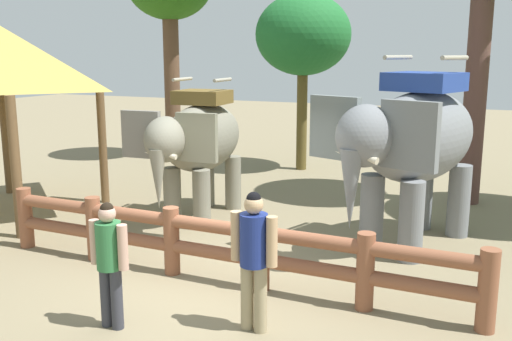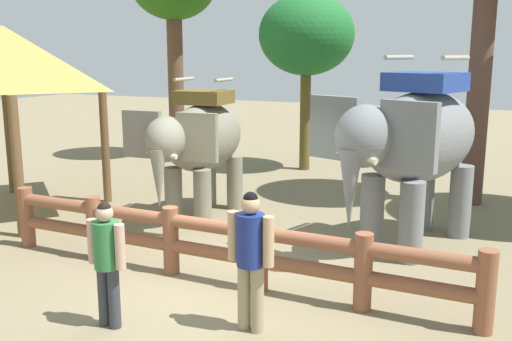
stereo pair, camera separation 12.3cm
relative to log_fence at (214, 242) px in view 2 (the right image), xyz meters
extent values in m
plane|color=#7C6F53|center=(0.00, -0.10, -0.60)|extent=(60.00, 60.00, 0.00)
cylinder|color=brown|center=(-3.74, 0.07, -0.08)|extent=(0.24, 0.24, 1.05)
cylinder|color=brown|center=(-2.24, 0.04, -0.08)|extent=(0.24, 0.24, 1.05)
cylinder|color=brown|center=(-0.75, 0.01, -0.08)|extent=(0.24, 0.24, 1.05)
cylinder|color=brown|center=(0.75, -0.01, -0.08)|extent=(0.24, 0.24, 1.05)
cylinder|color=brown|center=(2.24, -0.04, -0.08)|extent=(0.24, 0.24, 1.05)
cylinder|color=brown|center=(3.74, -0.07, -0.08)|extent=(0.24, 0.24, 1.05)
cylinder|color=brown|center=(0.00, 0.00, -0.15)|extent=(7.48, 0.34, 0.20)
cylinder|color=brown|center=(0.00, 0.00, 0.25)|extent=(7.48, 0.34, 0.20)
cylinder|color=gray|center=(-1.46, 2.25, -0.03)|extent=(0.35, 0.35, 1.15)
cylinder|color=gray|center=(-2.10, 2.22, -0.03)|extent=(0.35, 0.35, 1.15)
cylinder|color=gray|center=(-1.55, 3.81, -0.03)|extent=(0.35, 0.35, 1.15)
cylinder|color=gray|center=(-2.18, 3.77, -0.03)|extent=(0.35, 0.35, 1.15)
ellipsoid|color=gray|center=(-1.82, 3.01, 1.05)|extent=(1.29, 2.65, 1.34)
ellipsoid|color=gray|center=(-1.74, 1.48, 1.22)|extent=(0.78, 0.90, 0.82)
cube|color=gray|center=(-1.19, 1.62, 1.27)|extent=(0.77, 0.16, 0.86)
cube|color=slate|center=(-2.30, 1.56, 1.27)|extent=(0.77, 0.16, 0.86)
cone|color=gray|center=(-1.72, 1.18, 0.56)|extent=(0.31, 0.31, 1.06)
cone|color=beige|center=(-1.58, 1.27, 0.98)|extent=(0.35, 0.12, 0.15)
cone|color=beige|center=(-1.88, 1.26, 0.98)|extent=(0.35, 0.12, 0.15)
cube|color=brown|center=(-1.82, 3.01, 1.86)|extent=(1.03, 0.92, 0.27)
cylinder|color=#A59E8C|center=(-1.38, 3.04, 2.21)|extent=(0.11, 0.78, 0.07)
cylinder|color=#A59E8C|center=(-2.26, 2.99, 2.21)|extent=(0.11, 0.78, 0.07)
cylinder|color=slate|center=(2.49, 2.05, 0.06)|extent=(0.40, 0.40, 1.33)
cylinder|color=slate|center=(1.80, 2.29, 0.06)|extent=(0.40, 0.40, 1.33)
cylinder|color=slate|center=(3.09, 3.75, 0.06)|extent=(0.40, 0.40, 1.33)
cylinder|color=slate|center=(2.39, 3.99, 0.06)|extent=(0.40, 0.40, 1.33)
ellipsoid|color=slate|center=(2.44, 3.02, 1.31)|extent=(2.25, 3.27, 1.56)
ellipsoid|color=slate|center=(1.86, 1.34, 1.51)|extent=(1.13, 1.22, 0.95)
cube|color=slate|center=(2.51, 1.25, 1.57)|extent=(0.88, 0.42, 1.00)
cube|color=slate|center=(1.29, 1.67, 1.57)|extent=(0.88, 0.42, 1.00)
cone|color=slate|center=(1.75, 1.01, 0.75)|extent=(0.36, 0.36, 1.22)
cone|color=beige|center=(1.94, 1.05, 1.23)|extent=(0.42, 0.24, 0.17)
cone|color=beige|center=(1.61, 1.16, 1.23)|extent=(0.42, 0.24, 0.17)
cube|color=#243F92|center=(2.44, 3.02, 2.25)|extent=(1.40, 1.32, 0.31)
cylinder|color=#A59E8C|center=(2.93, 2.85, 2.65)|extent=(0.37, 0.88, 0.08)
cylinder|color=#A59E8C|center=(1.96, 3.19, 2.65)|extent=(0.37, 0.88, 0.08)
cylinder|color=tan|center=(1.24, -1.17, -0.19)|extent=(0.16, 0.16, 0.83)
cylinder|color=tan|center=(1.05, -1.16, -0.19)|extent=(0.16, 0.16, 0.83)
cylinder|color=navy|center=(1.14, -1.17, 0.55)|extent=(0.36, 0.36, 0.64)
cylinder|color=tan|center=(1.38, -1.19, 0.57)|extent=(0.14, 0.14, 0.61)
cylinder|color=tan|center=(0.90, -1.15, 0.57)|extent=(0.14, 0.14, 0.61)
sphere|color=tan|center=(1.14, -1.17, 0.99)|extent=(0.23, 0.23, 0.23)
sphere|color=black|center=(1.14, -1.17, 1.05)|extent=(0.18, 0.18, 0.18)
cylinder|color=#32343D|center=(-0.41, -1.80, -0.22)|extent=(0.15, 0.15, 0.76)
cylinder|color=#32343D|center=(-0.58, -1.79, -0.22)|extent=(0.15, 0.15, 0.76)
cylinder|color=#2E703D|center=(-0.49, -1.80, 0.45)|extent=(0.33, 0.33, 0.58)
cylinder|color=tan|center=(-0.27, -1.81, 0.47)|extent=(0.12, 0.12, 0.56)
cylinder|color=tan|center=(-0.71, -1.78, 0.47)|extent=(0.12, 0.12, 0.56)
sphere|color=tan|center=(-0.49, -1.80, 0.85)|extent=(0.21, 0.21, 0.21)
sphere|color=black|center=(-0.49, -1.80, 0.91)|extent=(0.16, 0.16, 0.16)
cylinder|color=brown|center=(-4.44, 3.12, 0.70)|extent=(0.18, 0.18, 2.60)
cylinder|color=brown|center=(-4.24, 0.43, 0.70)|extent=(0.18, 0.18, 2.60)
cylinder|color=brown|center=(-7.14, 2.92, 0.70)|extent=(0.18, 0.18, 2.60)
pyramid|color=#AF9745|center=(-5.69, 1.67, 2.63)|extent=(3.91, 3.91, 1.27)
cylinder|color=brown|center=(-5.94, 8.51, 1.75)|extent=(0.49, 0.49, 4.70)
cylinder|color=brown|center=(-1.62, 8.48, 0.94)|extent=(0.30, 0.30, 3.09)
ellipsoid|color=#1C632A|center=(-1.62, 8.48, 3.22)|extent=(2.66, 2.66, 2.26)
cylinder|color=brown|center=(3.10, 6.40, 2.02)|extent=(0.48, 0.48, 5.25)
camera|label=1|loc=(3.80, -7.16, 2.73)|focal=40.57mm
camera|label=2|loc=(3.91, -7.11, 2.73)|focal=40.57mm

